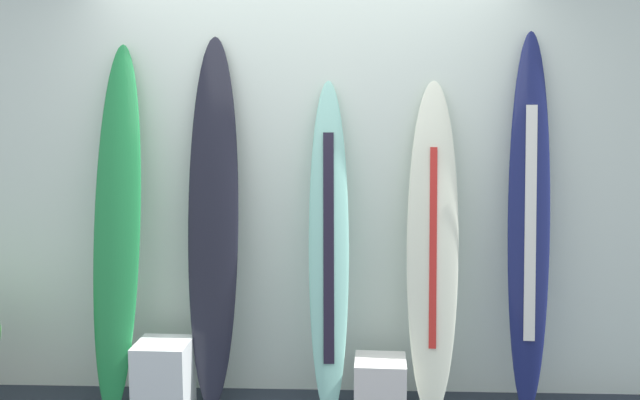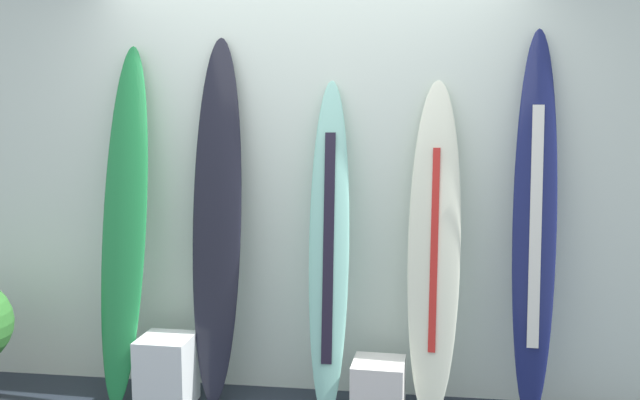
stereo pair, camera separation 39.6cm
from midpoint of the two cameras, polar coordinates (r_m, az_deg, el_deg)
The scene contains 8 objects.
wall_back at distance 4.30m, azimuth 2.03°, elevation 2.96°, with size 7.20×0.20×2.80m, color silver.
surfboard_emerald at distance 4.24m, azimuth -13.01°, elevation -1.98°, with size 0.29×0.47×2.11m.
surfboard_charcoal at distance 4.15m, azimuth -5.66°, elevation -1.74°, with size 0.31×0.34×2.15m.
surfboard_seafoam at distance 4.02m, azimuth 3.56°, elevation -4.10°, with size 0.25×0.45×1.90m.
surfboard_ivory at distance 4.04m, azimuth 12.01°, elevation -4.18°, with size 0.32×0.41×1.90m.
surfboard_navy at distance 4.12m, azimuth 19.65°, elevation -2.22°, with size 0.26×0.35×2.18m.
display_block_left at distance 4.13m, azimuth 7.60°, elevation -15.00°, with size 0.30×0.30×0.33m.
display_block_center at distance 4.29m, azimuth -9.68°, elevation -13.55°, with size 0.31×0.31×0.41m.
Camera 2 is at (0.64, -2.94, 1.73)m, focal length 39.52 mm.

